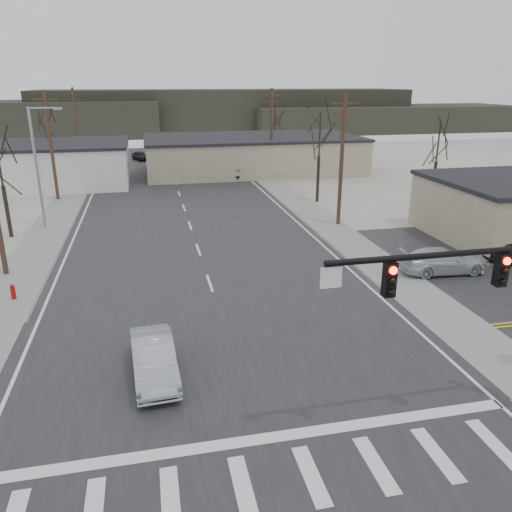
{
  "coord_description": "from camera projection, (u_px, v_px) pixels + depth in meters",
  "views": [
    {
      "loc": [
        -2.99,
        -17.8,
        10.73
      ],
      "look_at": [
        1.96,
        4.8,
        2.6
      ],
      "focal_mm": 35.0,
      "sensor_mm": 36.0,
      "label": 1
    }
  ],
  "objects": [
    {
      "name": "sidewalk_right",
      "position": [
        319.0,
        218.0,
        41.13
      ],
      "size": [
        3.0,
        90.0,
        0.06
      ],
      "primitive_type": "cube",
      "color": "gray",
      "rests_on": "ground"
    },
    {
      "name": "tree_right_far",
      "position": [
        275.0,
        120.0,
        69.67
      ],
      "size": [
        3.52,
        3.52,
        7.84
      ],
      "color": "#2C231A",
      "rests_on": "ground"
    },
    {
      "name": "tree_lot",
      "position": [
        438.0,
        144.0,
        43.43
      ],
      "size": [
        3.52,
        3.52,
        7.84
      ],
      "color": "#2C231A",
      "rests_on": "ground"
    },
    {
      "name": "car_far_b",
      "position": [
        140.0,
        156.0,
        71.04
      ],
      "size": [
        2.75,
        3.98,
        1.26
      ],
      "primitive_type": "imported",
      "rotation": [
        0.0,
        0.0,
        0.38
      ],
      "color": "black",
      "rests_on": "main_road"
    },
    {
      "name": "main_road",
      "position": [
        197.0,
        245.0,
        34.39
      ],
      "size": [
        18.0,
        110.0,
        0.05
      ],
      "primitive_type": "cube",
      "color": "black",
      "rests_on": "ground"
    },
    {
      "name": "streetlight_main",
      "position": [
        39.0,
        162.0,
        36.98
      ],
      "size": [
        2.4,
        0.25,
        9.0
      ],
      "color": "gray",
      "rests_on": "ground"
    },
    {
      "name": "ground",
      "position": [
        235.0,
        356.0,
        20.57
      ],
      "size": [
        140.0,
        140.0,
        0.0
      ],
      "primitive_type": "plane",
      "color": "silver",
      "rests_on": "ground"
    },
    {
      "name": "cross_road",
      "position": [
        234.0,
        356.0,
        20.56
      ],
      "size": [
        90.0,
        10.0,
        0.04
      ],
      "primitive_type": "cube",
      "color": "black",
      "rests_on": "ground"
    },
    {
      "name": "car_parked_silver",
      "position": [
        442.0,
        261.0,
        29.26
      ],
      "size": [
        5.09,
        2.28,
        1.45
      ],
      "primitive_type": "imported",
      "rotation": [
        0.0,
        0.0,
        1.52
      ],
      "color": "#B3B8BF",
      "rests_on": "parking_lot"
    },
    {
      "name": "sedan_crossing",
      "position": [
        154.0,
        359.0,
        18.91
      ],
      "size": [
        1.84,
        4.57,
        1.48
      ],
      "primitive_type": "imported",
      "rotation": [
        0.0,
        0.0,
        0.06
      ],
      "color": "#989BA2",
      "rests_on": "main_road"
    },
    {
      "name": "tree_left_far",
      "position": [
        47.0,
        121.0,
        58.06
      ],
      "size": [
        3.96,
        3.96,
        8.82
      ],
      "color": "#2C231A",
      "rests_on": "ground"
    },
    {
      "name": "hill_right",
      "position": [
        383.0,
        118.0,
        112.69
      ],
      "size": [
        60.0,
        18.0,
        5.5
      ],
      "primitive_type": "cube",
      "color": "#333026",
      "rests_on": "ground"
    },
    {
      "name": "upole_left_c",
      "position": [
        51.0,
        144.0,
        46.01
      ],
      "size": [
        2.2,
        0.3,
        10.0
      ],
      "color": "#4C3123",
      "rests_on": "ground"
    },
    {
      "name": "fire_hydrant",
      "position": [
        13.0,
        292.0,
        25.74
      ],
      "size": [
        0.24,
        0.24,
        0.87
      ],
      "color": "#A50C0C",
      "rests_on": "ground"
    },
    {
      "name": "sidewalk_left",
      "position": [
        46.0,
        234.0,
        36.86
      ],
      "size": [
        3.0,
        90.0,
        0.06
      ],
      "primitive_type": "cube",
      "color": "gray",
      "rests_on": "ground"
    },
    {
      "name": "building_left_far",
      "position": [
        23.0,
        165.0,
        53.46
      ],
      "size": [
        22.3,
        12.3,
        4.5
      ],
      "color": "silver",
      "rests_on": "ground"
    },
    {
      "name": "upole_right_a",
      "position": [
        342.0,
        158.0,
        37.75
      ],
      "size": [
        2.2,
        0.3,
        10.0
      ],
      "color": "#4C3123",
      "rests_on": "ground"
    },
    {
      "name": "upole_left_d",
      "position": [
        77.0,
        126.0,
        64.44
      ],
      "size": [
        2.2,
        0.3,
        10.0
      ],
      "color": "#4C3123",
      "rests_on": "ground"
    },
    {
      "name": "building_right_far",
      "position": [
        252.0,
        154.0,
        62.42
      ],
      "size": [
        26.3,
        14.3,
        4.3
      ],
      "color": "tan",
      "rests_on": "ground"
    },
    {
      "name": "upole_right_b",
      "position": [
        271.0,
        131.0,
        58.02
      ],
      "size": [
        2.2,
        0.3,
        10.0
      ],
      "color": "#4C3123",
      "rests_on": "ground"
    },
    {
      "name": "car_far_a",
      "position": [
        234.0,
        172.0,
        57.94
      ],
      "size": [
        2.87,
        4.99,
        1.36
      ],
      "primitive_type": "imported",
      "rotation": [
        0.0,
        0.0,
        2.92
      ],
      "color": "black",
      "rests_on": "main_road"
    },
    {
      "name": "hill_center",
      "position": [
        226.0,
        111.0,
        110.58
      ],
      "size": [
        80.0,
        18.0,
        9.0
      ],
      "primitive_type": "cube",
      "color": "#333026",
      "rests_on": "ground"
    },
    {
      "name": "tree_right_mid",
      "position": [
        320.0,
        137.0,
        45.09
      ],
      "size": [
        3.74,
        3.74,
        8.33
      ],
      "color": "#2C231A",
      "rests_on": "ground"
    }
  ]
}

